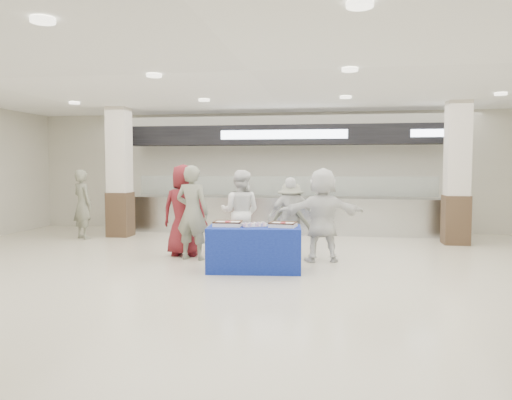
% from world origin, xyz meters
% --- Properties ---
extents(ground, '(14.00, 14.00, 0.00)m').
position_xyz_m(ground, '(0.00, 0.00, 0.00)').
color(ground, beige).
rests_on(ground, ground).
extents(serving_line, '(8.70, 0.85, 2.80)m').
position_xyz_m(serving_line, '(0.00, 5.40, 1.16)').
color(serving_line, '#BBBDC2').
rests_on(serving_line, ground).
extents(column_left, '(0.55, 0.55, 3.20)m').
position_xyz_m(column_left, '(-4.00, 4.20, 1.53)').
color(column_left, '#3B291B').
rests_on(column_left, ground).
extents(column_right, '(0.55, 0.55, 3.20)m').
position_xyz_m(column_right, '(4.00, 4.20, 1.53)').
color(column_right, '#3B291B').
rests_on(column_right, ground).
extents(display_table, '(1.62, 0.93, 0.75)m').
position_xyz_m(display_table, '(-0.03, 0.66, 0.38)').
color(display_table, navy).
rests_on(display_table, ground).
extents(sheet_cake_left, '(0.48, 0.38, 0.10)m').
position_xyz_m(sheet_cake_left, '(-0.48, 0.66, 0.80)').
color(sheet_cake_left, white).
rests_on(sheet_cake_left, display_table).
extents(sheet_cake_right, '(0.47, 0.39, 0.09)m').
position_xyz_m(sheet_cake_right, '(0.45, 0.70, 0.80)').
color(sheet_cake_right, white).
rests_on(sheet_cake_right, display_table).
extents(cupcake_tray, '(0.46, 0.41, 0.06)m').
position_xyz_m(cupcake_tray, '(-0.04, 0.68, 0.78)').
color(cupcake_tray, '#BCBCC1').
rests_on(cupcake_tray, display_table).
extents(civilian_maroon, '(0.89, 0.59, 1.80)m').
position_xyz_m(civilian_maroon, '(-1.61, 1.84, 0.90)').
color(civilian_maroon, maroon).
rests_on(civilian_maroon, ground).
extents(soldier_a, '(0.71, 0.53, 1.78)m').
position_xyz_m(soldier_a, '(-1.34, 1.47, 0.89)').
color(soldier_a, slate).
rests_on(soldier_a, ground).
extents(chef_tall, '(0.86, 0.69, 1.68)m').
position_xyz_m(chef_tall, '(-0.56, 2.19, 0.84)').
color(chef_tall, white).
rests_on(chef_tall, ground).
extents(chef_short, '(0.98, 0.64, 1.55)m').
position_xyz_m(chef_short, '(0.48, 2.00, 0.77)').
color(chef_short, white).
rests_on(chef_short, ground).
extents(soldier_b, '(1.05, 0.82, 1.44)m').
position_xyz_m(soldier_b, '(0.47, 2.07, 0.72)').
color(soldier_b, slate).
rests_on(soldier_b, ground).
extents(civilian_white, '(1.67, 0.82, 1.73)m').
position_xyz_m(civilian_white, '(1.08, 1.67, 0.86)').
color(civilian_white, white).
rests_on(civilian_white, ground).
extents(soldier_bg, '(0.73, 0.67, 1.67)m').
position_xyz_m(soldier_bg, '(-4.71, 3.66, 0.84)').
color(soldier_bg, slate).
rests_on(soldier_bg, ground).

